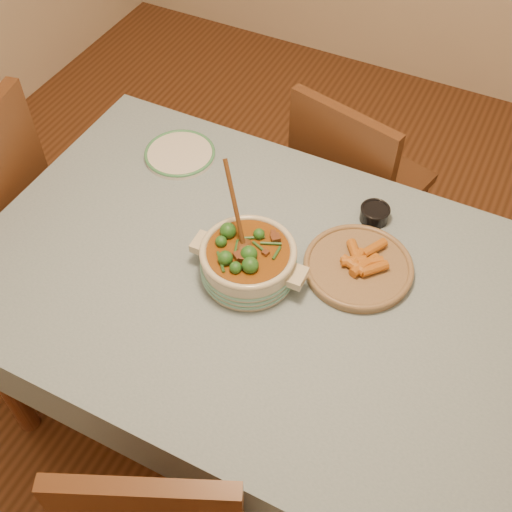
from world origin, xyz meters
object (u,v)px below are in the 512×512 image
(dining_table, at_px, (267,302))
(chair_far, at_px, (352,182))
(condiment_bowl, at_px, (375,213))
(stew_casserole, at_px, (248,259))
(fried_plate, at_px, (358,266))
(white_plate, at_px, (180,154))

(dining_table, relative_size, chair_far, 1.88)
(dining_table, relative_size, condiment_bowl, 18.29)
(dining_table, distance_m, stew_casserole, 0.17)
(dining_table, height_order, stew_casserole, stew_casserole)
(fried_plate, distance_m, chair_far, 0.68)
(stew_casserole, distance_m, condiment_bowl, 0.43)
(fried_plate, bearing_deg, white_plate, 164.80)
(dining_table, xyz_separation_m, chair_far, (-0.01, 0.74, -0.16))
(condiment_bowl, bearing_deg, dining_table, -116.69)
(stew_casserole, bearing_deg, chair_far, 85.91)
(chair_far, bearing_deg, dining_table, 104.17)
(stew_casserole, xyz_separation_m, fried_plate, (0.27, 0.15, -0.05))
(dining_table, distance_m, condiment_bowl, 0.42)
(dining_table, relative_size, white_plate, 5.53)
(dining_table, bearing_deg, white_plate, 144.97)
(dining_table, distance_m, chair_far, 0.76)
(dining_table, bearing_deg, condiment_bowl, 63.31)
(condiment_bowl, distance_m, fried_plate, 0.21)
(white_plate, bearing_deg, condiment_bowl, 1.53)
(dining_table, xyz_separation_m, stew_casserole, (-0.06, 0.00, 0.16))
(stew_casserole, height_order, chair_far, stew_casserole)
(condiment_bowl, xyz_separation_m, chair_far, (-0.19, 0.38, -0.28))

